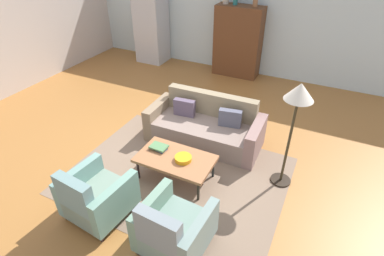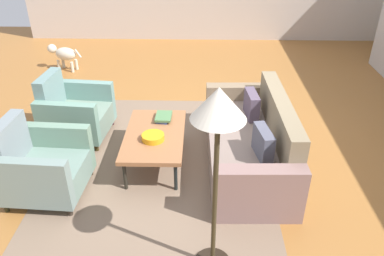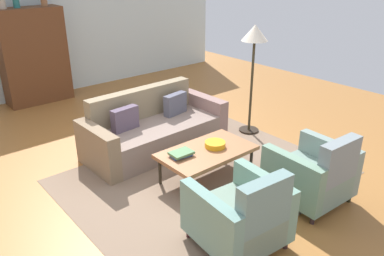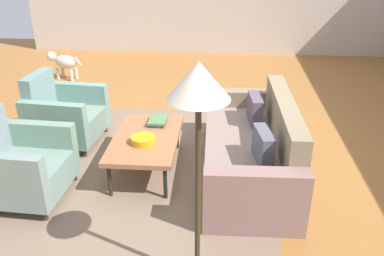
# 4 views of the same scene
# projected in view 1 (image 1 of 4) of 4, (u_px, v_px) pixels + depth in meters

# --- Properties ---
(ground_plane) EXTENTS (11.03, 11.03, 0.00)m
(ground_plane) POSITION_uv_depth(u_px,v_px,m) (172.00, 149.00, 5.55)
(ground_plane) COLOR #9F6630
(wall_back) EXTENTS (9.20, 0.12, 2.80)m
(wall_back) POSITION_uv_depth(u_px,v_px,m) (247.00, 19.00, 7.83)
(wall_back) COLOR silver
(wall_back) RESTS_ON ground
(area_rug) EXTENTS (3.40, 2.60, 0.01)m
(area_rug) POSITION_uv_depth(u_px,v_px,m) (178.00, 175.00, 4.96)
(area_rug) COLOR #7D6652
(area_rug) RESTS_ON ground
(couch) EXTENTS (2.12, 0.95, 0.86)m
(couch) POSITION_uv_depth(u_px,v_px,m) (206.00, 126.00, 5.66)
(couch) COLOR gray
(couch) RESTS_ON ground
(coffee_table) EXTENTS (1.20, 0.70, 0.41)m
(coffee_table) POSITION_uv_depth(u_px,v_px,m) (175.00, 159.00, 4.72)
(coffee_table) COLOR black
(coffee_table) RESTS_ON ground
(armchair_left) EXTENTS (0.87, 0.87, 0.88)m
(armchair_left) POSITION_uv_depth(u_px,v_px,m) (95.00, 198.00, 4.09)
(armchair_left) COLOR #3C1D1F
(armchair_left) RESTS_ON ground
(armchair_right) EXTENTS (0.84, 0.84, 0.88)m
(armchair_right) POSITION_uv_depth(u_px,v_px,m) (172.00, 231.00, 3.65)
(armchair_right) COLOR black
(armchair_right) RESTS_ON ground
(fruit_bowl) EXTENTS (0.26, 0.26, 0.07)m
(fruit_bowl) POSITION_uv_depth(u_px,v_px,m) (183.00, 158.00, 4.63)
(fruit_bowl) COLOR orange
(fruit_bowl) RESTS_ON coffee_table
(book_stack) EXTENTS (0.28, 0.20, 0.06)m
(book_stack) POSITION_uv_depth(u_px,v_px,m) (159.00, 147.00, 4.87)
(book_stack) COLOR #385192
(book_stack) RESTS_ON coffee_table
(cabinet) EXTENTS (1.20, 0.51, 1.80)m
(cabinet) POSITION_uv_depth(u_px,v_px,m) (238.00, 42.00, 7.88)
(cabinet) COLOR #5A331B
(cabinet) RESTS_ON ground
(vase_small) EXTENTS (0.12, 0.12, 0.30)m
(vase_small) POSITION_uv_depth(u_px,v_px,m) (256.00, 0.00, 7.17)
(vase_small) COLOR #955F3A
(vase_small) RESTS_ON cabinet
(refrigerator) EXTENTS (0.80, 0.73, 1.85)m
(refrigerator) POSITION_uv_depth(u_px,v_px,m) (152.00, 29.00, 8.73)
(refrigerator) COLOR #B7BABF
(refrigerator) RESTS_ON ground
(floor_lamp) EXTENTS (0.40, 0.40, 1.72)m
(floor_lamp) POSITION_uv_depth(u_px,v_px,m) (298.00, 102.00, 4.06)
(floor_lamp) COLOR black
(floor_lamp) RESTS_ON ground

